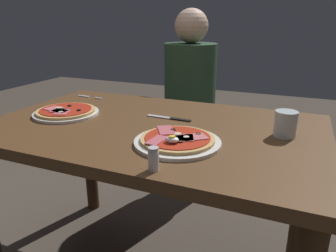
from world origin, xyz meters
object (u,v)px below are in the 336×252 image
Objects in this scene: dining_table at (153,150)px; fork at (88,97)px; pizza_foreground at (177,141)px; water_glass_near at (285,126)px; knife at (172,118)px; diner_person at (189,111)px; pizza_across_left at (66,112)px; salt_shaker at (154,159)px.

fork reaches higher than dining_table.
pizza_foreground is 3.17× the size of water_glass_near.
water_glass_near is 1.01m from fork.
water_glass_near is 0.46× the size of knife.
pizza_foreground is at bearing -145.98° from water_glass_near.
fork is 0.58m from knife.
water_glass_near is at bearing 129.47° from diner_person.
water_glass_near is at bearing 5.71° from pizza_across_left.
salt_shaker reaches higher than fork.
pizza_foreground reaches higher than pizza_across_left.
pizza_foreground is 0.58m from pizza_across_left.
salt_shaker is (0.13, -0.45, 0.03)m from knife.
fork is 0.67m from diner_person.
salt_shaker is at bearing 104.29° from diner_person.
pizza_across_left is 4.10× the size of salt_shaker.
pizza_foreground is at bearing -42.86° from dining_table.
knife is (0.04, 0.09, 0.11)m from dining_table.
water_glass_near is 0.97m from diner_person.
diner_person is at bearing 71.14° from pizza_across_left.
diner_person is (-0.12, 0.79, -0.06)m from dining_table.
pizza_foreground is 0.24× the size of diner_person.
water_glass_near reaches higher than pizza_foreground.
diner_person reaches higher than pizza_across_left.
diner_person is (0.39, 0.52, -0.17)m from fork.
salt_shaker is (0.01, -0.20, 0.02)m from pizza_foreground.
diner_person reaches higher than fork.
pizza_across_left is at bearing -176.39° from dining_table.
salt_shaker is at bearing -126.61° from water_glass_near.
salt_shaker is at bearing -87.34° from pizza_foreground.
diner_person reaches higher than pizza_foreground.
pizza_across_left is 0.88m from diner_person.
diner_person is (-0.28, 0.95, -0.18)m from pizza_foreground.
dining_table is 0.25m from pizza_foreground.
dining_table is 0.59m from fork.
water_glass_near is 1.35× the size of salt_shaker.
salt_shaker is (0.68, -0.63, 0.03)m from fork.
pizza_foreground is 0.27m from knife.
pizza_across_left reaches higher than dining_table.
dining_table is 4.70× the size of pizza_across_left.
knife is (-0.12, 0.25, -0.01)m from pizza_foreground.
knife is at bearing 106.19° from salt_shaker.
dining_table is at bearing 98.52° from diner_person.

